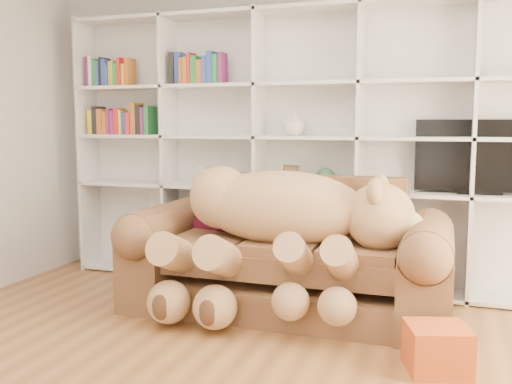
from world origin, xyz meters
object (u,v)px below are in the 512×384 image
(sofa, at_px, (288,261))
(teddy_bear, at_px, (279,223))
(gift_box, at_px, (437,349))
(tv, at_px, (480,157))

(sofa, bearing_deg, teddy_bear, -93.52)
(gift_box, distance_m, tv, 1.83)
(tv, bearing_deg, teddy_bear, -146.42)
(gift_box, bearing_deg, tv, 80.30)
(sofa, height_order, teddy_bear, teddy_bear)
(teddy_bear, height_order, tv, tv)
(sofa, bearing_deg, tv, 27.61)
(gift_box, bearing_deg, sofa, 144.73)
(gift_box, height_order, tv, tv)
(teddy_bear, bearing_deg, gift_box, -34.34)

